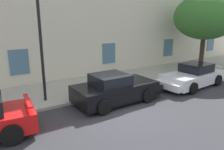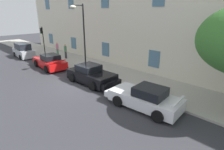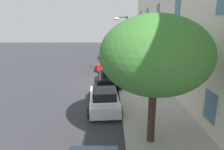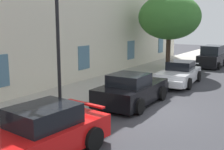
# 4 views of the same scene
# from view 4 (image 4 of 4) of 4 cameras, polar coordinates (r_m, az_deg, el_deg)

# --- Properties ---
(ground_plane) EXTENTS (80.00, 80.00, 0.00)m
(ground_plane) POSITION_cam_4_polar(r_m,az_deg,el_deg) (12.58, 7.44, -6.95)
(ground_plane) COLOR #333338
(sidewalk) EXTENTS (60.00, 4.23, 0.14)m
(sidewalk) POSITION_cam_4_polar(r_m,az_deg,el_deg) (14.59, -6.78, -4.21)
(sidewalk) COLOR #A8A399
(sidewalk) RESTS_ON ground
(sportscar_red_lead) EXTENTS (5.03, 2.36, 1.47)m
(sportscar_red_lead) POSITION_cam_4_polar(r_m,az_deg,el_deg) (8.10, -16.29, -12.42)
(sportscar_red_lead) COLOR red
(sportscar_red_lead) RESTS_ON ground
(sportscar_yellow_flank) EXTENTS (4.61, 2.30, 1.47)m
(sportscar_yellow_flank) POSITION_cam_4_polar(r_m,az_deg,el_deg) (13.36, 4.40, -3.03)
(sportscar_yellow_flank) COLOR black
(sportscar_yellow_flank) RESTS_ON ground
(sportscar_white_middle) EXTENTS (4.83, 2.34, 1.40)m
(sportscar_white_middle) POSITION_cam_4_polar(r_m,az_deg,el_deg) (17.95, 13.38, 0.11)
(sportscar_white_middle) COLOR white
(sportscar_white_middle) RESTS_ON ground
(hatchback_distant) EXTENTS (3.96, 1.91, 1.88)m
(hatchback_distant) POSITION_cam_4_polar(r_m,az_deg,el_deg) (25.93, 19.74, 3.39)
(hatchback_distant) COLOR black
(hatchback_distant) RESTS_ON ground
(tree_near_kerb) EXTENTS (4.78, 4.78, 5.85)m
(tree_near_kerb) POSITION_cam_4_polar(r_m,az_deg,el_deg) (22.44, 11.61, 11.48)
(tree_near_kerb) COLOR #38281E
(tree_near_kerb) RESTS_ON sidewalk
(street_lamp) EXTENTS (0.44, 1.42, 6.10)m
(street_lamp) POSITION_cam_4_polar(r_m,az_deg,el_deg) (11.15, -9.60, 13.26)
(street_lamp) COLOR black
(street_lamp) RESTS_ON sidewalk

